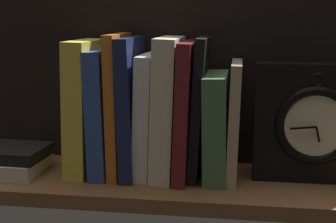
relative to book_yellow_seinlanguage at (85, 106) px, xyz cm
name	(u,v)px	position (x,y,z in cm)	size (l,w,h in cm)	color
ground_plane	(156,183)	(13.60, -1.98, -13.45)	(87.84, 23.24, 2.50)	brown
back_panel	(165,56)	(13.60, 9.04, 8.80)	(87.84, 1.20, 41.99)	black
book_yellow_seinlanguage	(85,106)	(0.00, 0.00, 0.00)	(3.83, 15.27, 24.40)	gold
book_blue_modern	(105,111)	(3.73, 0.00, -0.81)	(3.02, 15.56, 22.77)	#2D4C8E
book_orange_pandolfini	(119,104)	(6.48, 0.00, 0.59)	(1.90, 14.47, 25.58)	orange
book_navy_bierce	(132,106)	(8.93, 0.00, 0.30)	(2.40, 15.87, 25.00)	#192147
book_white_catcher	(148,115)	(11.84, 0.00, -1.22)	(2.81, 14.11, 21.96)	silver
book_cream_twain	(168,107)	(15.45, 0.00, 0.31)	(3.81, 15.55, 25.02)	beige
book_maroon_dawkins	(186,110)	(18.81, 0.00, -0.04)	(2.30, 16.89, 24.32)	maroon
book_black_skeptic	(199,108)	(21.12, 0.00, 0.33)	(1.72, 12.93, 25.05)	black
book_green_romantic	(216,126)	(24.28, 0.00, -2.85)	(4.00, 15.15, 18.69)	#476B44
book_tan_shortstories	(234,120)	(27.48, 0.00, -1.78)	(1.79, 14.73, 20.84)	tan
framed_clock	(314,123)	(41.25, 0.22, -1.82)	(20.74, 6.55, 20.74)	black
book_stack_side	(4,159)	(-15.11, -3.41, -9.88)	(16.29, 12.94, 4.89)	beige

